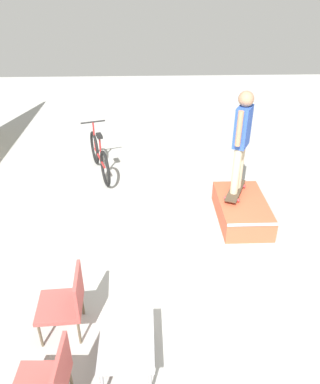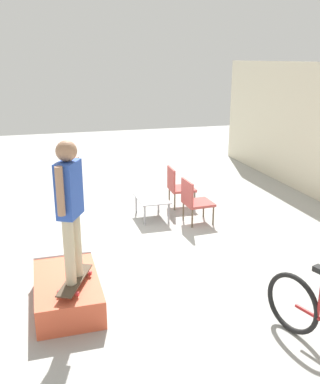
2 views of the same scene
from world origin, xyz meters
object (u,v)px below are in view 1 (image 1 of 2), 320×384
person_skater (242,135)px  patio_chair_right (67,301)px  skateboard_on_ramp (235,190)px  coffee_table (127,342)px  bicycle (99,157)px  patio_chair_left (48,382)px  skate_ramp_box (242,210)px

person_skater → patio_chair_right: size_ratio=2.01×
person_skater → skateboard_on_ramp: bearing=117.2°
coffee_table → bicycle: (4.59, 0.76, 0.02)m
coffee_table → patio_chair_right: bearing=54.9°
bicycle → skateboard_on_ramp: bearing=-139.8°
person_skater → patio_chair_left: 4.40m
skateboard_on_ramp → patio_chair_left: bearing=168.3°
skateboard_on_ramp → bicycle: size_ratio=0.48×
skate_ramp_box → bicycle: (1.84, 2.64, 0.20)m
skate_ramp_box → coffee_table: coffee_table is taller
person_skater → coffee_table: person_skater is taller
coffee_table → patio_chair_left: bearing=125.0°
skate_ramp_box → patio_chair_right: (-2.26, 2.59, 0.29)m
patio_chair_left → patio_chair_right: bearing=-177.7°
coffee_table → patio_chair_right: patio_chair_right is taller
skateboard_on_ramp → person_skater: bearing=-66.0°
bicycle → patio_chair_left: bearing=163.1°
skate_ramp_box → bicycle: 3.22m
coffee_table → bicycle: bicycle is taller
person_skater → bicycle: 3.21m
skateboard_on_ramp → coffee_table: size_ratio=1.02×
skateboard_on_ramp → bicycle: bearing=81.7°
skateboard_on_ramp → bicycle: (1.61, 2.55, -0.06)m
skate_ramp_box → skateboard_on_ramp: (0.22, 0.10, 0.27)m
skate_ramp_box → patio_chair_right: patio_chair_right is taller
patio_chair_left → patio_chair_right: size_ratio=1.00×
person_skater → bicycle: bearing=84.9°
skateboard_on_ramp → patio_chair_right: bearing=158.8°
skateboard_on_ramp → patio_chair_left: patio_chair_left is taller
coffee_table → patio_chair_right: size_ratio=0.95×
coffee_table → bicycle: bearing=9.4°
skate_ramp_box → skateboard_on_ramp: size_ratio=1.69×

